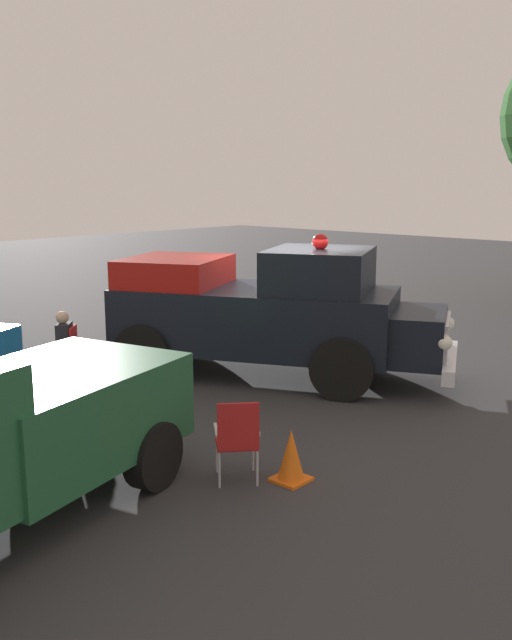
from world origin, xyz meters
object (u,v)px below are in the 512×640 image
lawn_chair_near_truck (67,351)px  traffic_cone (291,456)px  vintage_fire_truck (269,311)px  lawn_chair_by_car (237,435)px  spectator_seated (59,345)px

lawn_chair_near_truck → traffic_cone: size_ratio=1.61×
vintage_fire_truck → lawn_chair_near_truck: (2.74, -2.23, -0.61)m
vintage_fire_truck → traffic_cone: size_ratio=9.93×
lawn_chair_by_car → spectator_seated: bearing=-99.4°
lawn_chair_by_car → spectator_seated: size_ratio=0.79×
lawn_chair_by_car → traffic_cone: size_ratio=1.61×
lawn_chair_by_car → lawn_chair_near_truck: bearing=-100.6°
lawn_chair_by_car → spectator_seated: (-0.84, -5.10, 0.11)m
spectator_seated → lawn_chair_near_truck: bearing=135.1°
lawn_chair_near_truck → spectator_seated: 0.17m
vintage_fire_truck → traffic_cone: (3.20, 3.18, -0.89)m
vintage_fire_truck → lawn_chair_by_car: size_ratio=6.18×
lawn_chair_near_truck → spectator_seated: spectator_seated is taller
lawn_chair_near_truck → lawn_chair_by_car: same height
vintage_fire_truck → spectator_seated: size_ratio=4.89×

